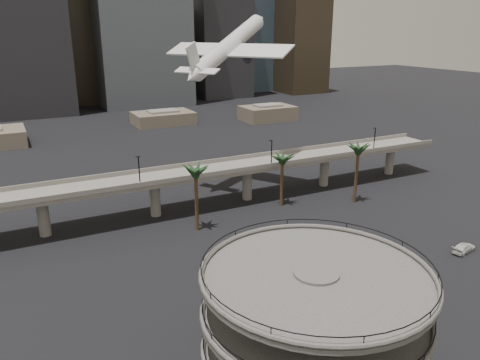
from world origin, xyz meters
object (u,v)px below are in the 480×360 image
car_b (344,242)px  car_a (274,271)px  parking_ramp (313,330)px  car_c (464,248)px  airborne_jet (229,46)px  overpass (203,176)px

car_b → car_a: bearing=113.7°
parking_ramp → car_a: size_ratio=4.99×
parking_ramp → car_c: (45.70, 17.42, -9.04)m
airborne_jet → car_c: size_ratio=5.90×
overpass → airborne_jet: (13.94, 15.29, 26.47)m
car_a → parking_ramp: bearing=148.1°
overpass → car_a: size_ratio=29.25×
car_a → overpass: bearing=-11.6°
car_a → car_b: bearing=-86.6°
parking_ramp → airborne_jet: (26.94, 74.28, 23.98)m
overpass → car_c: bearing=-51.8°
parking_ramp → car_c: parking_ramp is taller
car_a → car_c: car_c is taller
airborne_jet → car_c: bearing=-104.5°
car_a → car_b: car_a is taller
overpass → airborne_jet: size_ratio=4.02×
overpass → car_b: 34.12m
overpass → car_c: (32.70, -41.58, -6.55)m
car_b → parking_ramp: bearing=147.8°
parking_ramp → car_a: (11.14, 25.64, -9.08)m
airborne_jet → car_c: (18.76, -56.86, -33.02)m
overpass → car_c: overpass is taller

